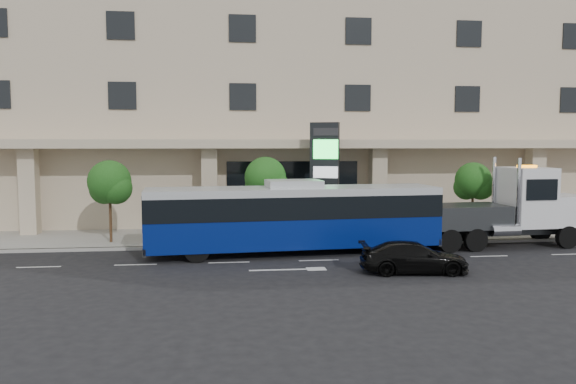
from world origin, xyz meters
The scene contains 11 objects.
ground centered at (0.00, 0.00, 0.00)m, with size 120.00×120.00×0.00m, color black.
sidewalk centered at (0.00, 5.00, 0.07)m, with size 120.00×6.00×0.15m, color gray.
curb centered at (0.00, 2.00, 0.07)m, with size 120.00×0.30×0.15m, color gray.
convention_center centered at (0.00, 15.42, 9.97)m, with size 60.00×17.60×20.00m.
tree_left centered at (-9.97, 3.59, 3.11)m, with size 2.27×2.20×4.22m.
tree_mid centered at (-1.97, 3.59, 3.26)m, with size 2.28×2.20×4.38m.
tree_right centered at (9.53, 3.59, 3.04)m, with size 2.10×2.00×4.04m.
city_bus centered at (-0.92, 0.27, 1.78)m, with size 13.98×3.98×3.50m.
tow_truck centered at (10.22, 0.90, 1.86)m, with size 9.95×2.94×4.52m.
black_sedan centered at (3.40, -4.30, 0.63)m, with size 1.76×4.33×1.26m, color black.
signage_pylon centered at (1.29, 4.24, 3.30)m, with size 1.64×1.07×6.21m.
Camera 1 is at (-4.21, -25.89, 5.18)m, focal length 35.00 mm.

